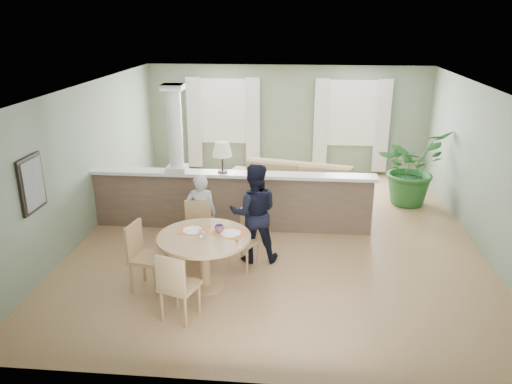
# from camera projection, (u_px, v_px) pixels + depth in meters

# --- Properties ---
(ground) EXTENTS (8.00, 8.00, 0.00)m
(ground) POSITION_uv_depth(u_px,v_px,m) (278.00, 234.00, 9.25)
(ground) COLOR tan
(ground) RESTS_ON ground
(room_shell) EXTENTS (7.02, 8.02, 2.71)m
(room_shell) POSITION_uv_depth(u_px,v_px,m) (280.00, 131.00, 9.24)
(room_shell) COLOR gray
(room_shell) RESTS_ON ground
(pony_wall) EXTENTS (5.32, 0.38, 2.70)m
(pony_wall) POSITION_uv_depth(u_px,v_px,m) (227.00, 193.00, 9.29)
(pony_wall) COLOR brown
(pony_wall) RESTS_ON ground
(sofa) EXTENTS (3.20, 1.85, 0.88)m
(sofa) POSITION_uv_depth(u_px,v_px,m) (293.00, 188.00, 10.40)
(sofa) COLOR #988152
(sofa) RESTS_ON ground
(houseplant) EXTENTS (1.90, 1.89, 1.60)m
(houseplant) POSITION_uv_depth(u_px,v_px,m) (411.00, 167.00, 10.54)
(houseplant) COLOR #265F26
(houseplant) RESTS_ON ground
(dining_table) EXTENTS (1.36, 1.36, 0.93)m
(dining_table) POSITION_uv_depth(u_px,v_px,m) (205.00, 246.00, 7.27)
(dining_table) COLOR tan
(dining_table) RESTS_ON ground
(chair_far_boy) EXTENTS (0.46, 0.46, 0.98)m
(chair_far_boy) POSITION_uv_depth(u_px,v_px,m) (197.00, 229.00, 8.15)
(chair_far_boy) COLOR tan
(chair_far_boy) RESTS_ON ground
(chair_far_man) EXTENTS (0.55, 0.55, 0.90)m
(chair_far_man) POSITION_uv_depth(u_px,v_px,m) (247.00, 236.00, 7.98)
(chair_far_man) COLOR tan
(chair_far_man) RESTS_ON ground
(chair_near) EXTENTS (0.56, 0.56, 0.98)m
(chair_near) POSITION_uv_depth(u_px,v_px,m) (176.00, 284.00, 6.46)
(chair_near) COLOR tan
(chair_near) RESTS_ON ground
(chair_side) EXTENTS (0.54, 0.54, 1.02)m
(chair_side) POSITION_uv_depth(u_px,v_px,m) (143.00, 253.00, 7.26)
(chair_side) COLOR tan
(chair_side) RESTS_ON ground
(child_person) EXTENTS (0.55, 0.40, 1.40)m
(child_person) POSITION_uv_depth(u_px,v_px,m) (201.00, 214.00, 8.33)
(child_person) COLOR #A5A5AA
(child_person) RESTS_ON ground
(man_person) EXTENTS (0.87, 0.72, 1.65)m
(man_person) POSITION_uv_depth(u_px,v_px,m) (254.00, 213.00, 8.04)
(man_person) COLOR black
(man_person) RESTS_ON ground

